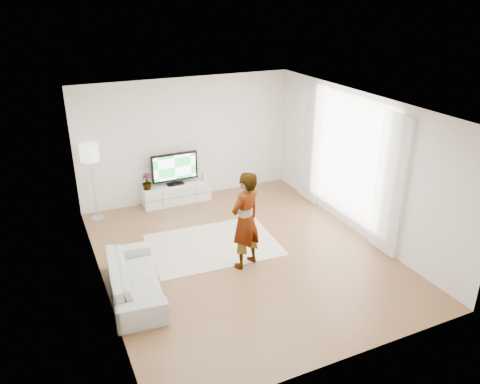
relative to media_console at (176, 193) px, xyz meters
name	(u,v)px	position (x,y,z in m)	size (l,w,h in m)	color
floor	(242,254)	(0.39, -2.76, -0.22)	(6.00, 6.00, 0.00)	#A5754A
ceiling	(243,105)	(0.39, -2.76, 2.58)	(6.00, 6.00, 0.00)	white
wall_left	(95,211)	(-2.11, -2.76, 1.18)	(0.02, 6.00, 2.80)	silver
wall_right	(359,165)	(2.89, -2.76, 1.18)	(0.02, 6.00, 2.80)	silver
wall_back	(187,139)	(0.39, 0.24, 1.18)	(5.00, 0.02, 2.80)	silver
wall_front	(348,271)	(0.39, -5.76, 1.18)	(5.00, 0.02, 2.80)	silver
window	(349,158)	(2.87, -2.46, 1.23)	(0.01, 2.60, 2.50)	white
curtain_near	(390,186)	(2.79, -3.76, 1.13)	(0.04, 0.70, 2.60)	white
curtain_far	(310,145)	(2.79, -1.16, 1.13)	(0.04, 0.70, 2.60)	white
media_console	(176,193)	(0.00, 0.00, 0.00)	(1.55, 0.44, 0.44)	white
television	(175,168)	(0.00, 0.03, 0.62)	(1.07, 0.21, 0.75)	black
game_console	(204,176)	(0.68, 0.00, 0.32)	(0.06, 0.15, 0.20)	white
potted_plant	(147,182)	(-0.66, 0.00, 0.40)	(0.20, 0.20, 0.37)	#3F7238
rug	(213,245)	(0.02, -2.21, -0.21)	(2.41, 1.74, 0.01)	beige
player	(245,220)	(0.29, -3.11, 0.67)	(0.64, 0.42, 1.76)	#334772
sofa	(135,279)	(-1.69, -3.15, 0.06)	(1.94, 0.76, 0.57)	silver
floor_lamp	(90,156)	(-1.81, -0.10, 1.20)	(0.37, 0.37, 1.68)	silver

